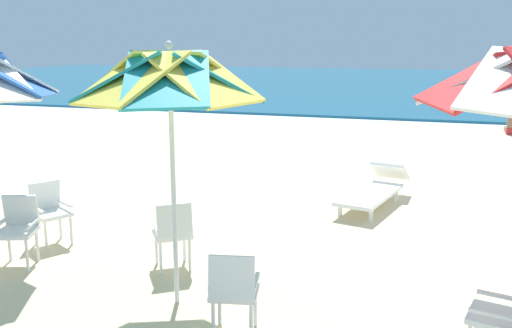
# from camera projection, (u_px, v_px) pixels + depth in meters

# --- Properties ---
(sea) EXTENTS (80.00, 36.00, 0.10)m
(sea) POSITION_uv_depth(u_px,v_px,m) (454.00, 84.00, 35.76)
(sea) COLOR #19607F
(sea) RESTS_ON ground
(surf_foam) EXTENTS (80.00, 0.70, 0.01)m
(surf_foam) POSITION_uv_depth(u_px,v_px,m) (474.00, 125.00, 18.68)
(surf_foam) COLOR white
(surf_foam) RESTS_ON ground
(plastic_chair_1) EXTENTS (0.55, 0.53, 0.87)m
(plastic_chair_1) POSITION_uv_depth(u_px,v_px,m) (506.00, 313.00, 4.74)
(plastic_chair_1) COLOR white
(plastic_chair_1) RESTS_ON ground
(beach_umbrella_1) EXTENTS (1.97, 1.97, 2.74)m
(beach_umbrella_1) POSITION_uv_depth(u_px,v_px,m) (170.00, 80.00, 5.51)
(beach_umbrella_1) COLOR silver
(beach_umbrella_1) RESTS_ON ground
(plastic_chair_2) EXTENTS (0.62, 0.63, 0.87)m
(plastic_chair_2) POSITION_uv_depth(u_px,v_px,m) (173.00, 231.00, 6.78)
(plastic_chair_2) COLOR white
(plastic_chair_2) RESTS_ON ground
(plastic_chair_3) EXTENTS (0.52, 0.54, 0.87)m
(plastic_chair_3) POSITION_uv_depth(u_px,v_px,m) (234.00, 289.00, 5.20)
(plastic_chair_3) COLOR white
(plastic_chair_3) RESTS_ON ground
(plastic_chair_4) EXTENTS (0.62, 0.61, 0.87)m
(plastic_chair_4) POSITION_uv_depth(u_px,v_px,m) (49.00, 209.00, 7.67)
(plastic_chair_4) COLOR white
(plastic_chair_4) RESTS_ON ground
(plastic_chair_5) EXTENTS (0.56, 0.58, 0.87)m
(plastic_chair_5) POSITION_uv_depth(u_px,v_px,m) (18.00, 226.00, 6.95)
(plastic_chair_5) COLOR white
(plastic_chair_5) RESTS_ON ground
(sun_lounger_2) EXTENTS (1.11, 2.23, 0.62)m
(sun_lounger_2) POSITION_uv_depth(u_px,v_px,m) (374.00, 190.00, 9.48)
(sun_lounger_2) COLOR white
(sun_lounger_2) RESTS_ON ground
(beachgoer_seated) EXTENTS (0.30, 0.93, 0.92)m
(beachgoer_seated) POSITION_uv_depth(u_px,v_px,m) (512.00, 124.00, 16.87)
(beachgoer_seated) COLOR red
(beachgoer_seated) RESTS_ON ground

